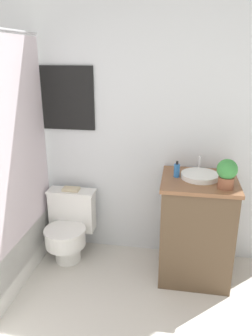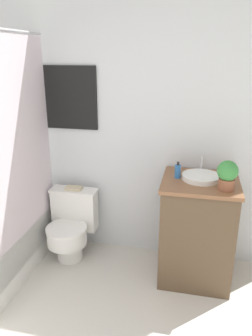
% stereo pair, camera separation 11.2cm
% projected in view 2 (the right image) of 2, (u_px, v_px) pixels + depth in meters
% --- Properties ---
extents(wall_back, '(3.27, 0.07, 2.50)m').
position_uv_depth(wall_back, '(108.00, 120.00, 2.91)').
color(wall_back, silver).
rests_on(wall_back, ground_plane).
extents(toilet, '(0.44, 0.49, 0.63)m').
position_uv_depth(toilet, '(71.00, 225.00, 3.04)').
color(toilet, white).
rests_on(toilet, ground_plane).
extents(vanity, '(0.60, 0.57, 0.88)m').
position_uv_depth(vanity, '(197.00, 229.00, 2.71)').
color(vanity, brown).
rests_on(vanity, ground_plane).
extents(sink, '(0.30, 0.33, 0.13)m').
position_uv_depth(sink, '(201.00, 177.00, 2.58)').
color(sink, white).
rests_on(sink, vanity).
extents(soap_bottle, '(0.05, 0.05, 0.13)m').
position_uv_depth(soap_bottle, '(178.00, 171.00, 2.60)').
color(soap_bottle, '#2D6BB2').
rests_on(soap_bottle, vanity).
extents(potted_plant, '(0.15, 0.15, 0.22)m').
position_uv_depth(potted_plant, '(227.00, 174.00, 2.35)').
color(potted_plant, brown).
rests_on(potted_plant, vanity).
extents(book_on_tank, '(0.15, 0.09, 0.02)m').
position_uv_depth(book_on_tank, '(74.00, 188.00, 3.03)').
color(book_on_tank, beige).
rests_on(book_on_tank, toilet).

